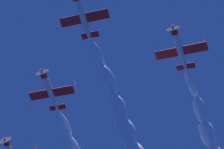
# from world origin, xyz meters

# --- Properties ---
(airplane_lead) EXTENTS (6.81, 6.93, 3.94)m
(airplane_lead) POSITION_xyz_m (4.15, -1.87, 67.78)
(airplane_lead) COLOR silver
(airplane_left_wingman) EXTENTS (6.83, 7.05, 3.44)m
(airplane_left_wingman) POSITION_xyz_m (5.50, -17.13, 68.90)
(airplane_left_wingman) COLOR silver
(airplane_right_wingman) EXTENTS (6.88, 6.99, 3.41)m
(airplane_right_wingman) POSITION_xyz_m (17.76, -0.15, 68.71)
(airplane_right_wingman) COLOR silver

